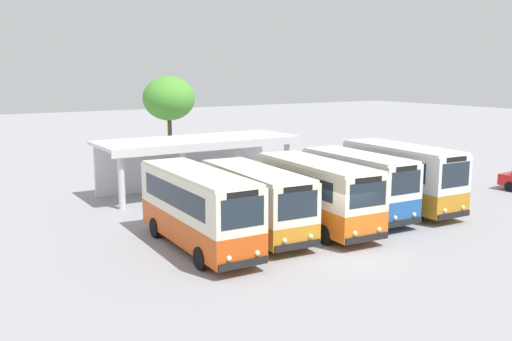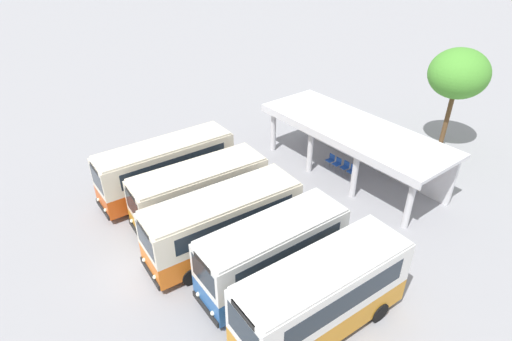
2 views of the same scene
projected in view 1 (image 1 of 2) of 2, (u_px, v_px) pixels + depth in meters
ground_plane at (342, 251)px, 23.60m from camera, size 180.00×180.00×0.00m
city_bus_nearest_orange at (198, 206)px, 23.66m from camera, size 2.48×8.13×3.36m
city_bus_second_in_row at (255, 199)px, 25.61m from camera, size 2.81×7.58×3.11m
city_bus_middle_cream at (316, 191)px, 26.77m from camera, size 2.90×7.95×3.27m
city_bus_fourth_amber at (357, 182)px, 28.83m from camera, size 2.52×7.07×3.32m
city_bus_fifth_blue at (401, 175)px, 30.35m from camera, size 2.69×7.54×3.53m
terminal_canopy at (194, 151)px, 35.14m from camera, size 12.36×4.54×3.40m
waiting_chair_end_by_column at (179, 187)px, 34.18m from camera, size 0.46×0.46×0.86m
waiting_chair_second_from_end at (188, 186)px, 34.49m from camera, size 0.46×0.46×0.86m
waiting_chair_middle_seat at (197, 185)px, 34.87m from camera, size 0.46×0.46×0.86m
waiting_chair_fourth_seat at (205, 184)px, 35.17m from camera, size 0.46×0.46×0.86m
roadside_tree_behind_canopy at (169, 99)px, 41.74m from camera, size 3.88×3.88×7.15m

